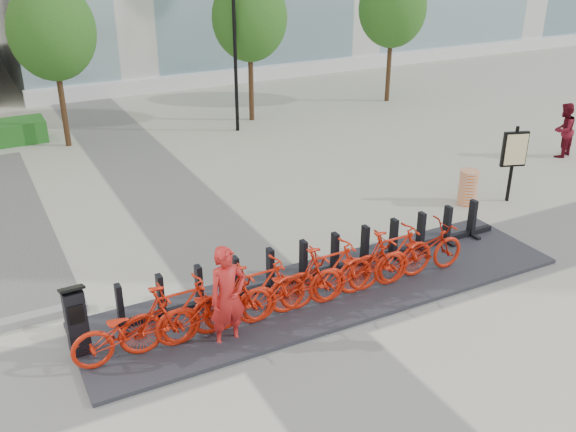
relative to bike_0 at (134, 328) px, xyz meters
name	(u,v)px	position (x,y,z in m)	size (l,w,h in m)	color
ground	(277,317)	(2.60, 0.05, -0.61)	(120.00, 120.00, 0.00)	#A8A690
tree_1	(52,31)	(1.10, 12.05, 2.98)	(2.60, 2.60, 5.10)	#4F371D
tree_2	(249,18)	(7.60, 12.05, 2.98)	(2.60, 2.60, 5.10)	#4F371D
tree_3	(393,8)	(13.60, 12.05, 2.98)	(2.60, 2.60, 5.10)	#4F371D
streetlamp	(235,38)	(6.60, 11.05, 2.52)	(2.00, 0.20, 5.00)	black
dock_pad	(330,290)	(3.90, 0.35, -0.57)	(9.60, 2.40, 0.08)	#27272E
dock_rail_posts	(321,258)	(3.96, 0.82, -0.11)	(8.02, 0.50, 0.85)	black
bike_0	(134,328)	(0.00, 0.00, 0.00)	(0.70, 2.02, 1.06)	#AC1A08
bike_1	(176,314)	(0.72, 0.00, 0.06)	(0.55, 1.96, 1.18)	#AC1A08
bike_2	(217,306)	(1.44, 0.00, 0.00)	(0.70, 2.02, 1.06)	#AC1A08
bike_3	(256,292)	(2.16, 0.00, 0.06)	(0.55, 1.96, 1.18)	#AC1A08
bike_4	(292,285)	(2.88, 0.00, 0.00)	(0.70, 2.02, 1.06)	#AC1A08
bike_5	(327,273)	(3.60, 0.00, 0.06)	(0.55, 1.96, 1.18)	#AC1A08
bike_6	(360,267)	(4.32, 0.00, 0.00)	(0.70, 2.02, 1.06)	#AC1A08
bike_7	(391,256)	(5.04, 0.00, 0.06)	(0.55, 1.96, 1.18)	#AC1A08
bike_8	(421,251)	(5.76, 0.00, 0.00)	(0.70, 2.02, 1.06)	#AC1A08
kiosk	(76,320)	(-0.78, 0.52, 0.08)	(0.40, 0.34, 1.28)	black
worker_red	(228,297)	(1.52, -0.30, 0.30)	(0.66, 0.44, 1.82)	#AC1B19
pedestrian	(563,130)	(14.28, 3.98, 0.22)	(0.81, 0.63, 1.66)	#580B17
construction_barrel	(468,187)	(9.20, 2.45, -0.16)	(0.47, 0.47, 0.90)	#ED5502
map_sign	(514,152)	(10.28, 2.12, 0.70)	(0.64, 0.30, 1.98)	black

